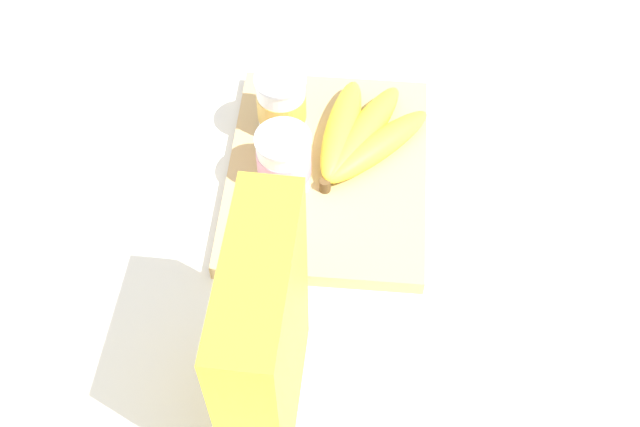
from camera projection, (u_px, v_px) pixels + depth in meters
ground_plane at (327, 179)px, 1.01m from camera, size 2.40×2.40×0.00m
cutting_board at (327, 173)px, 1.00m from camera, size 0.31×0.24×0.02m
cereal_box at (264, 344)px, 0.72m from camera, size 0.18×0.06×0.27m
yogurt_cup_front at (284, 160)px, 0.94m from camera, size 0.07×0.07×0.08m
yogurt_cup_back at (282, 104)px, 0.99m from camera, size 0.06×0.06×0.09m
banana_bunch at (359, 136)px, 1.00m from camera, size 0.18×0.15×0.04m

